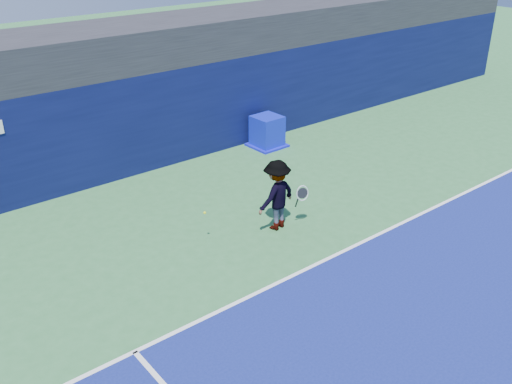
% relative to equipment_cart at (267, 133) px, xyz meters
% --- Properties ---
extents(ground, '(80.00, 80.00, 0.00)m').
position_rel_equipment_cart_xyz_m(ground, '(-3.43, -9.36, -0.49)').
color(ground, '#316E3A').
rests_on(ground, ground).
extents(baseline, '(24.00, 0.10, 0.01)m').
position_rel_equipment_cart_xyz_m(baseline, '(-3.43, -6.36, -0.48)').
color(baseline, white).
rests_on(baseline, ground).
extents(stadium_band, '(36.00, 3.00, 1.20)m').
position_rel_equipment_cart_xyz_m(stadium_band, '(-3.43, 2.14, 3.11)').
color(stadium_band, black).
rests_on(stadium_band, back_wall_assembly).
extents(back_wall_assembly, '(36.00, 1.03, 3.00)m').
position_rel_equipment_cart_xyz_m(back_wall_assembly, '(-3.43, 1.14, 1.01)').
color(back_wall_assembly, '#0A0E38').
rests_on(back_wall_assembly, ground).
extents(equipment_cart, '(1.14, 1.14, 1.07)m').
position_rel_equipment_cart_xyz_m(equipment_cart, '(0.00, 0.00, 0.00)').
color(equipment_cart, '#0C17B3').
rests_on(equipment_cart, ground).
extents(tennis_player, '(1.39, 0.85, 1.83)m').
position_rel_equipment_cart_xyz_m(tennis_player, '(-3.42, -4.48, 0.43)').
color(tennis_player, silver).
rests_on(tennis_player, ground).
extents(tennis_ball, '(0.07, 0.07, 0.07)m').
position_rel_equipment_cart_xyz_m(tennis_ball, '(-5.21, -3.93, 0.30)').
color(tennis_ball, '#D0DF18').
rests_on(tennis_ball, ground).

